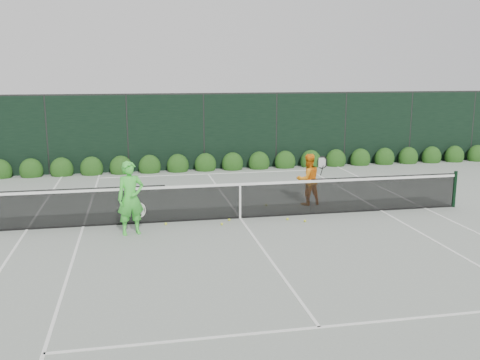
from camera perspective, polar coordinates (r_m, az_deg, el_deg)
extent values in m
plane|color=gray|center=(14.55, 0.01, -4.10)|extent=(80.00, 80.00, 0.00)
cylinder|color=black|center=(16.83, 21.92, -0.91)|extent=(0.10, 0.10, 1.07)
cube|color=black|center=(14.24, -16.83, -2.85)|extent=(4.40, 0.01, 1.02)
cube|color=black|center=(14.42, 0.01, -2.27)|extent=(4.00, 0.01, 0.96)
cube|color=black|center=(15.76, 15.18, -1.38)|extent=(4.40, 0.01, 1.02)
cube|color=white|center=(14.32, 0.01, -0.47)|extent=(12.80, 0.03, 0.07)
cube|color=black|center=(14.54, 0.01, -4.03)|extent=(12.80, 0.02, 0.04)
cube|color=white|center=(14.43, 0.01, -2.36)|extent=(0.05, 0.03, 0.91)
imported|color=#42D23D|center=(13.23, -11.59, -1.90)|extent=(0.75, 0.59, 1.81)
torus|color=silver|center=(13.41, -10.67, -3.18)|extent=(0.30, 0.05, 0.30)
cylinder|color=black|center=(13.47, -10.63, -4.17)|extent=(0.10, 0.03, 0.30)
imported|color=orange|center=(15.98, 7.27, 0.07)|extent=(0.84, 0.70, 1.53)
torus|color=black|center=(15.81, 8.76, 1.87)|extent=(0.30, 0.09, 0.30)
cylinder|color=black|center=(15.86, 8.73, 1.01)|extent=(0.10, 0.03, 0.30)
cube|color=white|center=(14.55, -21.77, -4.93)|extent=(0.06, 23.77, 0.01)
cube|color=white|center=(16.47, 19.10, -2.85)|extent=(0.06, 23.77, 0.01)
cube|color=white|center=(14.36, -16.38, -4.78)|extent=(0.06, 23.77, 0.01)
cube|color=white|center=(15.84, 14.80, -3.16)|extent=(0.06, 23.77, 0.01)
cube|color=white|center=(26.06, -5.07, 2.92)|extent=(11.03, 0.06, 0.01)
cube|color=white|center=(20.69, -3.43, 0.66)|extent=(8.23, 0.06, 0.01)
cube|color=white|center=(8.76, 8.46, -15.27)|extent=(8.23, 0.06, 0.01)
cube|color=white|center=(14.54, 0.01, -4.08)|extent=(0.06, 12.80, 0.01)
cube|color=black|center=(21.54, -3.87, 5.11)|extent=(32.00, 0.06, 3.00)
cube|color=#262826|center=(21.42, -3.93, 9.18)|extent=(32.00, 0.06, 0.06)
cylinder|color=#262826|center=(21.62, -19.89, 4.46)|extent=(0.08, 0.08, 3.00)
cylinder|color=#262826|center=(21.37, -11.90, 4.83)|extent=(0.08, 0.08, 3.00)
cylinder|color=#262826|center=(21.54, -3.87, 5.11)|extent=(0.08, 0.08, 3.00)
cylinder|color=#262826|center=(22.12, 3.89, 5.28)|extent=(0.08, 0.08, 3.00)
cylinder|color=#262826|center=(23.08, 11.13, 5.35)|extent=(0.08, 0.08, 3.00)
cylinder|color=#262826|center=(24.37, 17.71, 5.35)|extent=(0.08, 0.08, 3.00)
cylinder|color=#262826|center=(25.95, 23.55, 5.28)|extent=(0.08, 0.08, 3.00)
ellipsoid|color=#113A0F|center=(21.79, -24.22, 0.81)|extent=(0.86, 0.65, 0.94)
ellipsoid|color=#113A0F|center=(21.56, -21.37, 0.93)|extent=(0.86, 0.65, 0.94)
ellipsoid|color=#113A0F|center=(21.39, -18.47, 1.06)|extent=(0.86, 0.65, 0.94)
ellipsoid|color=#113A0F|center=(21.28, -15.54, 1.18)|extent=(0.86, 0.65, 0.94)
ellipsoid|color=#113A0F|center=(21.22, -12.58, 1.30)|extent=(0.86, 0.65, 0.94)
ellipsoid|color=#113A0F|center=(21.22, -9.61, 1.41)|extent=(0.86, 0.65, 0.94)
ellipsoid|color=#113A0F|center=(21.27, -6.65, 1.53)|extent=(0.86, 0.65, 0.94)
ellipsoid|color=#113A0F|center=(21.38, -3.71, 1.64)|extent=(0.86, 0.65, 0.94)
ellipsoid|color=#113A0F|center=(21.55, -0.81, 1.74)|extent=(0.86, 0.65, 0.94)
ellipsoid|color=#113A0F|center=(21.77, 2.04, 1.83)|extent=(0.86, 0.65, 0.94)
ellipsoid|color=#113A0F|center=(22.05, 4.83, 1.92)|extent=(0.86, 0.65, 0.94)
ellipsoid|color=#113A0F|center=(22.37, 7.54, 2.01)|extent=(0.86, 0.65, 0.94)
ellipsoid|color=#113A0F|center=(22.75, 10.17, 2.08)|extent=(0.86, 0.65, 0.94)
ellipsoid|color=#113A0F|center=(23.17, 12.71, 2.15)|extent=(0.86, 0.65, 0.94)
ellipsoid|color=#113A0F|center=(23.63, 15.15, 2.21)|extent=(0.86, 0.65, 0.94)
ellipsoid|color=#113A0F|center=(24.13, 17.50, 2.27)|extent=(0.86, 0.65, 0.94)
ellipsoid|color=#113A0F|center=(24.68, 19.75, 2.32)|extent=(0.86, 0.65, 0.94)
ellipsoid|color=#113A0F|center=(25.26, 21.89, 2.36)|extent=(0.86, 0.65, 0.94)
ellipsoid|color=#113A0F|center=(25.87, 23.94, 2.40)|extent=(0.86, 0.65, 0.94)
sphere|color=#CAD72F|center=(14.05, -7.92, -4.64)|extent=(0.07, 0.07, 0.07)
sphere|color=#CAD72F|center=(15.82, 2.82, -2.69)|extent=(0.07, 0.07, 0.07)
sphere|color=#CAD72F|center=(14.41, 5.09, -4.16)|extent=(0.07, 0.07, 0.07)
sphere|color=#CAD72F|center=(14.28, 6.94, -4.35)|extent=(0.07, 0.07, 0.07)
sphere|color=#CAD72F|center=(14.28, -1.16, -4.26)|extent=(0.07, 0.07, 0.07)
sphere|color=#CAD72F|center=(13.91, -1.95, -4.71)|extent=(0.07, 0.07, 0.07)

